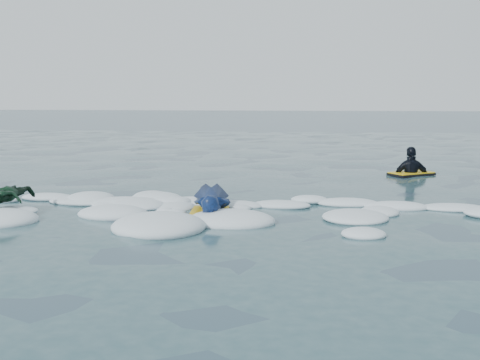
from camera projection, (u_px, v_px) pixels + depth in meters
The scene contains 5 objects.
ground at pixel (223, 225), 8.43m from camera, with size 120.00×120.00×0.00m, color #19303E.
foam_band at pixel (233, 211), 9.45m from camera, with size 12.00×3.10×0.30m, color white, non-canonical shape.
prone_woman_unit at pixel (211, 201), 9.15m from camera, with size 0.80×1.64×0.41m.
prone_child_unit at pixel (7, 201), 9.04m from camera, with size 0.61×1.19×0.44m.
waiting_rider_unit at pixel (411, 179), 13.55m from camera, with size 1.14×1.02×1.50m.
Camera 1 is at (1.20, -8.18, 1.81)m, focal length 45.00 mm.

